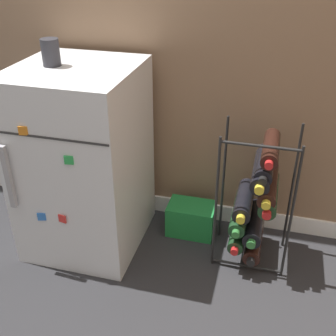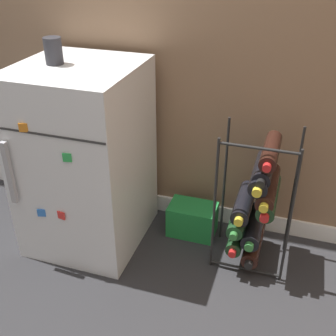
# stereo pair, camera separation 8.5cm
# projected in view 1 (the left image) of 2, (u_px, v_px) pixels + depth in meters

# --- Properties ---
(ground_plane) EXTENTS (14.00, 14.00, 0.00)m
(ground_plane) POSITION_uv_depth(u_px,v_px,m) (166.00, 314.00, 1.70)
(ground_plane) COLOR #28282B
(mini_fridge) EXTENTS (0.51, 0.56, 0.87)m
(mini_fridge) POSITION_uv_depth(u_px,v_px,m) (84.00, 160.00, 1.92)
(mini_fridge) COLOR silver
(mini_fridge) RESTS_ON ground_plane
(wine_rack) EXTENTS (0.33, 0.33, 0.65)m
(wine_rack) POSITION_uv_depth(u_px,v_px,m) (256.00, 198.00, 1.85)
(wine_rack) COLOR black
(wine_rack) RESTS_ON ground_plane
(soda_box) EXTENTS (0.23, 0.15, 0.16)m
(soda_box) POSITION_uv_depth(u_px,v_px,m) (191.00, 218.00, 2.13)
(soda_box) COLOR #1E7F38
(soda_box) RESTS_ON ground_plane
(fridge_top_cup) EXTENTS (0.07, 0.07, 0.11)m
(fridge_top_cup) POSITION_uv_depth(u_px,v_px,m) (51.00, 52.00, 1.69)
(fridge_top_cup) COLOR #28282D
(fridge_top_cup) RESTS_ON mini_fridge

